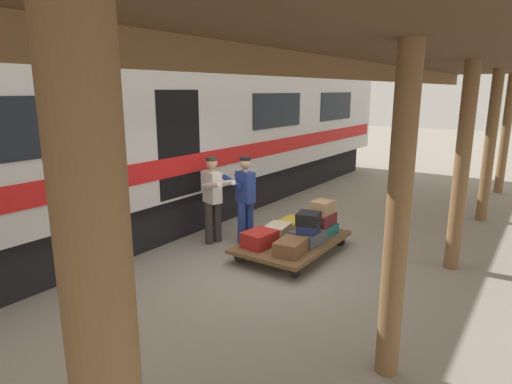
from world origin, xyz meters
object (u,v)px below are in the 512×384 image
at_px(suitcase_teal_softside, 323,230).
at_px(suitcase_navy_fabric, 308,228).
at_px(suitcase_cream_canvas, 278,231).
at_px(suitcase_black_hardshell, 309,219).
at_px(porter_by_door, 213,197).
at_px(suitcase_red_plastic, 260,239).
at_px(luggage_cart, 292,242).
at_px(train_car, 127,134).
at_px(suitcase_tan_vintage, 323,207).
at_px(porter_in_overalls, 245,197).
at_px(suitcase_brown_leather, 291,247).
at_px(suitcase_slate_roller, 308,237).
at_px(suitcase_yellow_case, 294,224).
at_px(suitcase_maroon_trunk, 323,219).

relative_size(suitcase_teal_softside, suitcase_navy_fabric, 1.27).
height_order(suitcase_cream_canvas, suitcase_black_hardshell, suitcase_black_hardshell).
bearing_deg(porter_by_door, suitcase_red_plastic, 168.75).
xyz_separation_m(luggage_cart, suitcase_cream_canvas, (0.31, -0.00, 0.16)).
bearing_deg(suitcase_teal_softside, train_car, 18.63).
distance_m(suitcase_cream_canvas, suitcase_tan_vintage, 0.96).
height_order(suitcase_black_hardshell, porter_by_door, porter_by_door).
bearing_deg(porter_in_overalls, suitcase_teal_softside, -158.08).
bearing_deg(porter_by_door, suitcase_brown_leather, 172.44).
bearing_deg(suitcase_teal_softside, suitcase_slate_roller, 90.00).
bearing_deg(porter_by_door, suitcase_teal_softside, -153.04).
bearing_deg(suitcase_yellow_case, suitcase_maroon_trunk, -178.84).
bearing_deg(porter_by_door, luggage_cart, -167.29).
relative_size(suitcase_red_plastic, suitcase_navy_fabric, 1.26).
bearing_deg(suitcase_cream_canvas, train_car, 12.20).
relative_size(suitcase_brown_leather, suitcase_red_plastic, 1.03).
bearing_deg(suitcase_teal_softside, porter_in_overalls, 21.92).
bearing_deg(luggage_cart, suitcase_tan_vintage, -113.60).
height_order(suitcase_slate_roller, suitcase_teal_softside, suitcase_slate_roller).
relative_size(suitcase_black_hardshell, porter_in_overalls, 0.23).
bearing_deg(suitcase_teal_softside, porter_by_door, 26.96).
xyz_separation_m(suitcase_black_hardshell, suitcase_tan_vintage, (0.07, -0.69, 0.04)).
distance_m(train_car, suitcase_black_hardshell, 4.18).
bearing_deg(suitcase_black_hardshell, suitcase_yellow_case, -44.76).
xyz_separation_m(suitcase_maroon_trunk, suitcase_tan_vintage, (0.04, -0.02, 0.23)).
relative_size(suitcase_cream_canvas, suitcase_navy_fabric, 1.16).
relative_size(suitcase_maroon_trunk, suitcase_black_hardshell, 1.36).
relative_size(luggage_cart, suitcase_yellow_case, 3.53).
distance_m(suitcase_slate_roller, porter_by_door, 1.99).
distance_m(suitcase_black_hardshell, suitcase_tan_vintage, 0.70).
distance_m(suitcase_tan_vintage, porter_by_door, 2.11).
relative_size(suitcase_black_hardshell, porter_by_door, 0.23).
bearing_deg(suitcase_yellow_case, suitcase_red_plastic, 90.00).
bearing_deg(suitcase_slate_roller, suitcase_tan_vintage, -87.01).
relative_size(suitcase_slate_roller, porter_in_overalls, 0.31).
bearing_deg(train_car, suitcase_tan_vintage, -160.73).
bearing_deg(suitcase_brown_leather, suitcase_teal_softside, -90.00).
bearing_deg(suitcase_red_plastic, suitcase_black_hardshell, -140.33).
height_order(suitcase_brown_leather, suitcase_teal_softside, suitcase_brown_leather).
xyz_separation_m(train_car, suitcase_red_plastic, (-3.25, -0.10, -1.66)).
height_order(suitcase_brown_leather, suitcase_slate_roller, suitcase_brown_leather).
bearing_deg(suitcase_red_plastic, suitcase_navy_fabric, -138.78).
bearing_deg(suitcase_tan_vintage, porter_in_overalls, 23.68).
height_order(luggage_cart, porter_in_overalls, porter_in_overalls).
height_order(suitcase_navy_fabric, suitcase_tan_vintage, suitcase_tan_vintage).
bearing_deg(train_car, suitcase_brown_leather, -178.56).
bearing_deg(suitcase_yellow_case, suitcase_navy_fabric, 135.45).
distance_m(suitcase_yellow_case, suitcase_navy_fabric, 0.94).
relative_size(suitcase_brown_leather, suitcase_navy_fabric, 1.30).
bearing_deg(luggage_cart, suitcase_brown_leather, 117.42).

